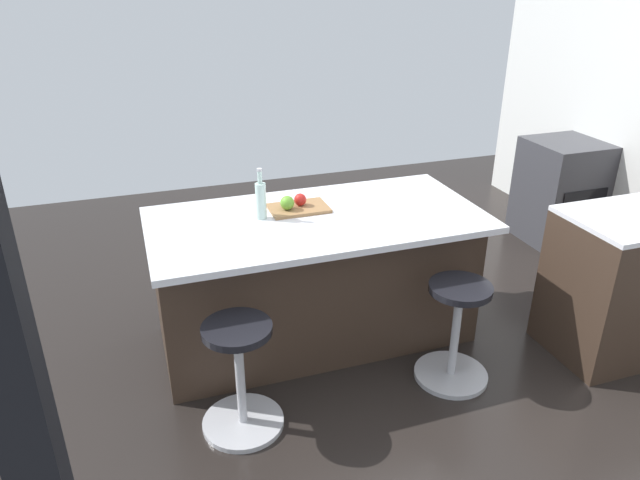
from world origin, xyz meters
TOP-DOWN VIEW (x-y plane):
  - ground_plane at (0.00, 0.00)m, footprint 6.80×6.80m
  - oven_range at (-2.27, -1.01)m, footprint 0.60×0.61m
  - kitchen_island at (0.28, -0.22)m, footprint 2.02×1.01m
  - stool_by_window at (-0.36, 0.46)m, footprint 0.44×0.44m
  - stool_middle at (0.91, 0.46)m, footprint 0.44×0.44m
  - cutting_board at (0.35, -0.32)m, footprint 0.36×0.24m
  - apple_green at (0.43, -0.30)m, footprint 0.09×0.09m
  - apple_red at (0.33, -0.34)m, footprint 0.08×0.08m
  - water_bottle at (0.60, -0.26)m, footprint 0.06×0.06m

SIDE VIEW (x-z plane):
  - ground_plane at x=0.00m, z-range 0.00..0.00m
  - stool_by_window at x=-0.36m, z-range -0.02..0.62m
  - stool_middle at x=0.91m, z-range -0.02..0.62m
  - kitchen_island at x=0.28m, z-range 0.01..0.89m
  - oven_range at x=-2.27m, z-range 0.00..0.90m
  - cutting_board at x=0.35m, z-range 0.88..0.90m
  - apple_red at x=0.33m, z-range 0.90..0.98m
  - apple_green at x=0.43m, z-range 0.90..0.99m
  - water_bottle at x=0.60m, z-range 0.85..1.16m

